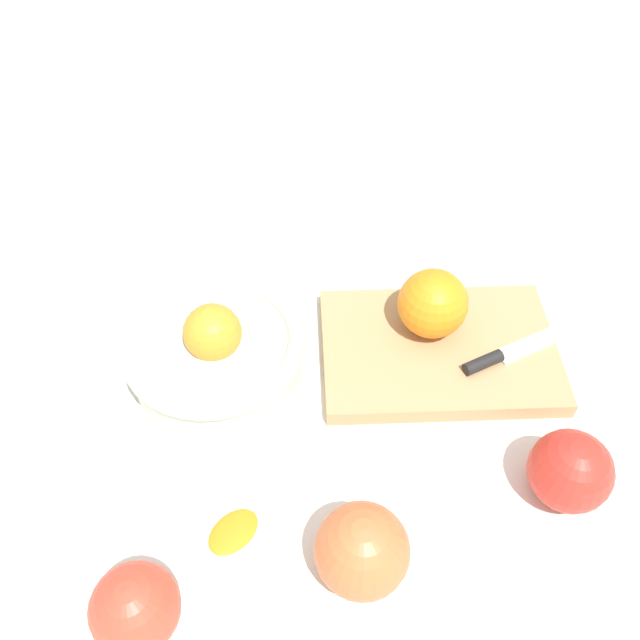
% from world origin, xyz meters
% --- Properties ---
extents(ground_plane, '(2.40, 2.40, 0.00)m').
position_xyz_m(ground_plane, '(0.00, 0.00, 0.00)').
color(ground_plane, silver).
extents(bowl, '(0.19, 0.19, 0.10)m').
position_xyz_m(bowl, '(-0.17, 0.07, 0.04)').
color(bowl, beige).
rests_on(bowl, ground_plane).
extents(cutting_board, '(0.27, 0.19, 0.02)m').
position_xyz_m(cutting_board, '(0.07, 0.10, 0.01)').
color(cutting_board, tan).
rests_on(cutting_board, ground_plane).
extents(orange_on_board, '(0.08, 0.08, 0.08)m').
position_xyz_m(orange_on_board, '(0.06, 0.12, 0.06)').
color(orange_on_board, orange).
rests_on(orange_on_board, cutting_board).
extents(knife, '(0.14, 0.09, 0.01)m').
position_xyz_m(knife, '(0.14, 0.09, 0.02)').
color(knife, silver).
rests_on(knife, cutting_board).
extents(apple_front_right, '(0.08, 0.08, 0.08)m').
position_xyz_m(apple_front_right, '(0.17, -0.06, 0.04)').
color(apple_front_right, red).
rests_on(apple_front_right, ground_plane).
extents(apple_front_center, '(0.08, 0.08, 0.08)m').
position_xyz_m(apple_front_center, '(-0.02, -0.15, 0.04)').
color(apple_front_center, '#CC6638').
rests_on(apple_front_center, ground_plane).
extents(apple_front_left, '(0.07, 0.07, 0.07)m').
position_xyz_m(apple_front_left, '(-0.20, -0.20, 0.04)').
color(apple_front_left, '#D6422D').
rests_on(apple_front_left, ground_plane).
extents(citrus_peel, '(0.06, 0.06, 0.01)m').
position_xyz_m(citrus_peel, '(-0.14, -0.12, 0.00)').
color(citrus_peel, orange).
rests_on(citrus_peel, ground_plane).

